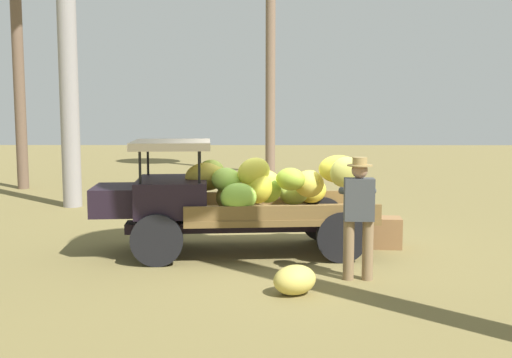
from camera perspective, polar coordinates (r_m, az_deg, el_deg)
ground_plane at (r=10.39m, az=1.26°, el=-6.51°), size 60.00×60.00×0.00m
truck at (r=9.98m, az=-2.55°, el=-1.62°), size 4.56×2.14×1.83m
farmer at (r=8.52m, az=9.48°, el=-2.89°), size 0.53×0.47×1.69m
wooden_crate at (r=10.71m, az=11.96°, el=-4.85°), size 0.53×0.48×0.51m
loose_banana_bunch at (r=7.91m, az=3.60°, el=-9.29°), size 0.71×0.64×0.40m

